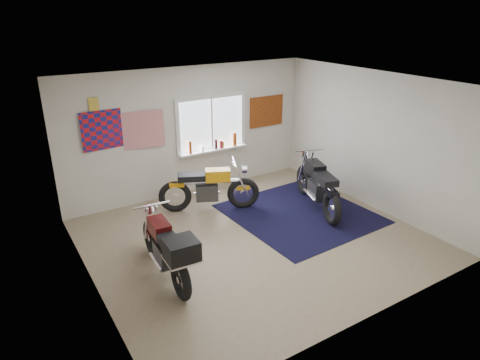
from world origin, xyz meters
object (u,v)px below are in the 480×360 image
navy_rug (300,214)px  maroon_tourer (167,250)px  yellow_triumph (209,189)px  black_chrome_bike (318,186)px

navy_rug → maroon_tourer: bearing=-167.8°
yellow_triumph → black_chrome_bike: black_chrome_bike is taller
black_chrome_bike → navy_rug: bearing=114.6°
yellow_triumph → maroon_tourer: size_ratio=0.97×
navy_rug → yellow_triumph: size_ratio=1.39×
black_chrome_bike → yellow_triumph: bearing=79.0°
yellow_triumph → black_chrome_bike: (1.88, -1.08, 0.03)m
navy_rug → black_chrome_bike: 0.66m
yellow_triumph → maroon_tourer: (-1.63, -1.78, 0.06)m
black_chrome_bike → maroon_tourer: bearing=120.3°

